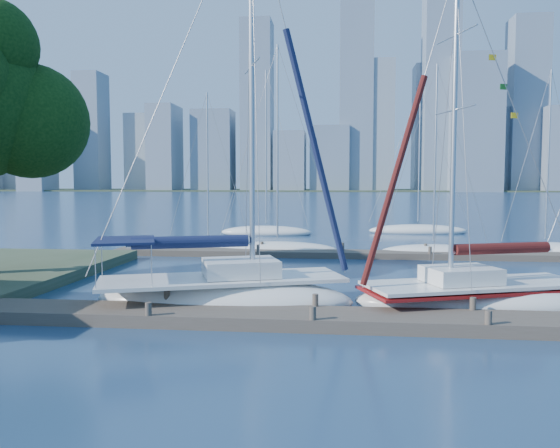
# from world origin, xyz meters

# --- Properties ---
(ground) EXTENTS (700.00, 700.00, 0.00)m
(ground) POSITION_xyz_m (0.00, 0.00, 0.00)
(ground) COLOR navy
(ground) RESTS_ON ground
(near_dock) EXTENTS (26.00, 2.00, 0.40)m
(near_dock) POSITION_xyz_m (0.00, 0.00, 0.20)
(near_dock) COLOR #4A4236
(near_dock) RESTS_ON ground
(far_dock) EXTENTS (30.00, 1.80, 0.36)m
(far_dock) POSITION_xyz_m (2.00, 16.00, 0.18)
(far_dock) COLOR #4A4236
(far_dock) RESTS_ON ground
(far_shore) EXTENTS (800.00, 100.00, 1.50)m
(far_shore) POSITION_xyz_m (0.00, 320.00, 0.00)
(far_shore) COLOR #38472D
(far_shore) RESTS_ON ground
(sailboat_navy) EXTENTS (9.69, 5.94, 15.21)m
(sailboat_navy) POSITION_xyz_m (-3.34, 2.11, 1.14)
(sailboat_navy) COLOR silver
(sailboat_navy) RESTS_ON ground
(sailboat_maroon) EXTENTS (8.76, 5.31, 12.27)m
(sailboat_maroon) POSITION_xyz_m (5.47, 2.62, 0.94)
(sailboat_maroon) COLOR silver
(sailboat_maroon) RESTS_ON ground
(bg_boat_0) EXTENTS (6.37, 3.51, 10.74)m
(bg_boat_0) POSITION_xyz_m (-8.00, 19.21, 0.23)
(bg_boat_0) COLOR silver
(bg_boat_0) RESTS_ON ground
(bg_boat_1) EXTENTS (7.89, 3.04, 13.30)m
(bg_boat_1) POSITION_xyz_m (-3.08, 17.37, 0.26)
(bg_boat_1) COLOR silver
(bg_boat_1) RESTS_ON ground
(bg_boat_3) EXTENTS (6.56, 2.42, 11.85)m
(bg_boat_3) POSITION_xyz_m (6.52, 17.17, 0.25)
(bg_boat_3) COLOR silver
(bg_boat_3) RESTS_ON ground
(bg_boat_4) EXTENTS (6.69, 3.96, 11.82)m
(bg_boat_4) POSITION_xyz_m (13.89, 19.48, 0.24)
(bg_boat_4) COLOR silver
(bg_boat_4) RESTS_ON ground
(bg_boat_6) EXTENTS (8.14, 5.10, 14.29)m
(bg_boat_6) POSITION_xyz_m (-5.41, 29.55, 0.28)
(bg_boat_6) COLOR silver
(bg_boat_6) RESTS_ON ground
(bg_boat_7) EXTENTS (8.63, 2.56, 13.22)m
(bg_boat_7) POSITION_xyz_m (7.77, 32.46, 0.27)
(bg_boat_7) COLOR silver
(bg_boat_7) RESTS_ON ground
(skyline) EXTENTS (504.01, 51.31, 114.42)m
(skyline) POSITION_xyz_m (23.27, 290.67, 36.64)
(skyline) COLOR gray
(skyline) RESTS_ON ground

